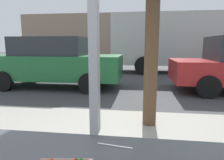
{
  "coord_description": "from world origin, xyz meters",
  "views": [
    {
      "loc": [
        0.26,
        -1.06,
        1.47
      ],
      "look_at": [
        -0.15,
        1.95,
        0.94
      ],
      "focal_mm": 32.4,
      "sensor_mm": 36.0,
      "label": 1
    }
  ],
  "objects": [
    {
      "name": "parked_car_green",
      "position": [
        -2.65,
        5.61,
        0.88
      ],
      "size": [
        4.54,
        1.94,
        1.72
      ],
      "color": "#236B38",
      "rests_on": "ground"
    },
    {
      "name": "loose_straw",
      "position": [
        0.14,
        -0.08,
        0.94
      ],
      "size": [
        0.19,
        0.04,
        0.01
      ],
      "primitive_type": "cylinder",
      "rotation": [
        0.0,
        1.57,
        -0.16
      ],
      "color": "white",
      "rests_on": "window_counter"
    },
    {
      "name": "sidewalk_strip",
      "position": [
        0.0,
        1.6,
        0.05
      ],
      "size": [
        16.0,
        2.8,
        0.1
      ],
      "primitive_type": "cube",
      "color": "#9E998E",
      "rests_on": "ground"
    },
    {
      "name": "ground_plane",
      "position": [
        0.0,
        8.0,
        0.0
      ],
      "size": [
        60.0,
        60.0,
        0.0
      ],
      "primitive_type": "plane",
      "color": "#424244"
    },
    {
      "name": "building_facade_far",
      "position": [
        0.0,
        23.02,
        2.53
      ],
      "size": [
        28.0,
        1.2,
        5.07
      ],
      "primitive_type": "cube",
      "color": "gray",
      "rests_on": "ground"
    },
    {
      "name": "box_truck",
      "position": [
        2.16,
        10.12,
        1.64
      ],
      "size": [
        7.0,
        2.44,
        3.02
      ],
      "color": "beige",
      "rests_on": "ground"
    }
  ]
}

